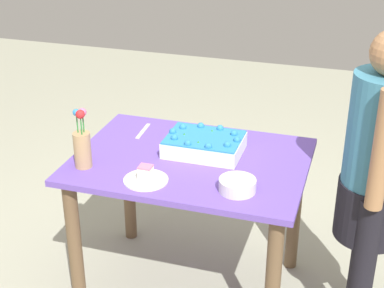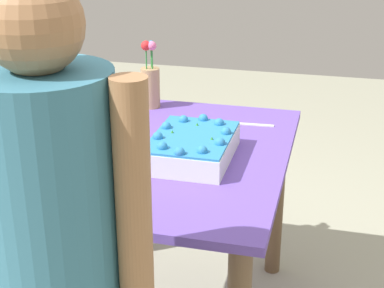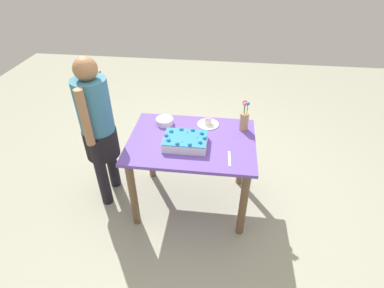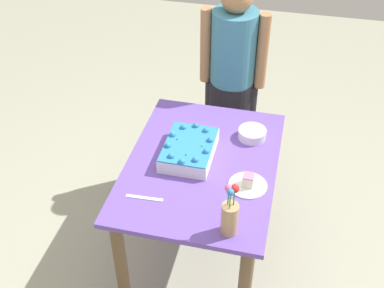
% 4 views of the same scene
% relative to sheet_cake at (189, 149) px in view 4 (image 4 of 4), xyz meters
% --- Properties ---
extents(ground_plane, '(8.00, 8.00, 0.00)m').
position_rel_sheet_cake_xyz_m(ground_plane, '(0.04, 0.08, -0.82)').
color(ground_plane, '#A2A28C').
extents(dining_table, '(1.13, 0.82, 0.77)m').
position_rel_sheet_cake_xyz_m(dining_table, '(0.04, 0.08, -0.19)').
color(dining_table, '#674AB0').
rests_on(dining_table, ground_plane).
extents(sheet_cake, '(0.37, 0.27, 0.11)m').
position_rel_sheet_cake_xyz_m(sheet_cake, '(0.00, 0.00, 0.00)').
color(sheet_cake, white).
rests_on(sheet_cake, dining_table).
extents(serving_plate_with_slice, '(0.20, 0.20, 0.08)m').
position_rel_sheet_cake_xyz_m(serving_plate_with_slice, '(0.17, 0.36, -0.03)').
color(serving_plate_with_slice, white).
rests_on(serving_plate_with_slice, dining_table).
extents(cake_knife, '(0.03, 0.20, 0.00)m').
position_rel_sheet_cake_xyz_m(cake_knife, '(0.38, -0.14, -0.04)').
color(cake_knife, silver).
rests_on(cake_knife, dining_table).
extents(flower_vase, '(0.08, 0.08, 0.30)m').
position_rel_sheet_cake_xyz_m(flower_vase, '(0.50, 0.32, 0.07)').
color(flower_vase, tan).
rests_on(flower_vase, dining_table).
extents(fruit_bowl, '(0.16, 0.16, 0.06)m').
position_rel_sheet_cake_xyz_m(fruit_bowl, '(-0.25, 0.32, -0.02)').
color(fruit_bowl, silver).
rests_on(fruit_bowl, dining_table).
extents(person_standing, '(0.31, 0.45, 1.49)m').
position_rel_sheet_cake_xyz_m(person_standing, '(-0.82, 0.10, 0.03)').
color(person_standing, black).
rests_on(person_standing, ground_plane).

